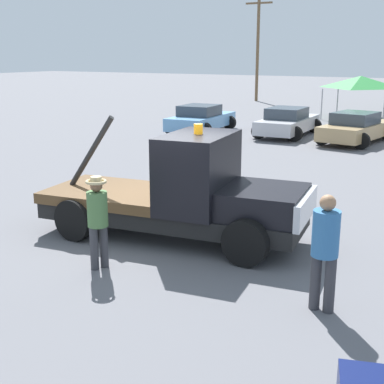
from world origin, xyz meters
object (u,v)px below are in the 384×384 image
parked_car_tan (356,128)px  parked_car_silver (288,122)px  parked_car_skyblue (201,119)px  utility_pole (258,43)px  tow_truck (186,196)px  canopy_tent_green (361,82)px  person_near_truck (325,245)px  person_at_hood (98,215)px

parked_car_tan → parked_car_silver: bearing=91.0°
parked_car_silver → parked_car_tan: size_ratio=0.98×
parked_car_skyblue → utility_pole: (-4.59, 17.80, 3.92)m
tow_truck → canopy_tent_green: size_ratio=1.62×
person_near_truck → utility_pole: size_ratio=0.21×
person_near_truck → utility_pole: 36.97m
person_near_truck → parked_car_tan: (-3.26, 16.18, -0.40)m
parked_car_silver → utility_pole: 19.39m
person_at_hood → parked_car_skyblue: person_at_hood is taller
person_at_hood → canopy_tent_green: size_ratio=0.48×
person_near_truck → parked_car_skyblue: person_near_truck is taller
parked_car_silver → utility_pole: bearing=26.0°
person_at_hood → parked_car_skyblue: 17.40m
person_near_truck → canopy_tent_green: (-5.22, 25.38, 1.09)m
person_at_hood → canopy_tent_green: canopy_tent_green is taller
parked_car_silver → parked_car_tan: 3.30m
tow_truck → parked_car_skyblue: 15.72m
person_near_truck → parked_car_skyblue: 18.98m
canopy_tent_green → parked_car_silver: bearing=-98.5°
tow_truck → person_at_hood: (-0.59, -2.12, 0.06)m
utility_pole → tow_truck: bearing=-69.5°
parked_car_skyblue → canopy_tent_green: 11.20m
tow_truck → person_at_hood: size_ratio=3.40×
parked_car_silver → canopy_tent_green: canopy_tent_green is taller
utility_pole → parked_car_tan: bearing=-55.3°
canopy_tent_green → parked_car_skyblue: bearing=-119.3°
person_near_truck → person_at_hood: size_ratio=1.06×
person_near_truck → person_at_hood: bearing=-82.4°
parked_car_tan → tow_truck: bearing=-171.6°
canopy_tent_green → utility_pole: utility_pole is taller
person_near_truck → utility_pole: (-15.25, 33.50, 3.52)m
parked_car_skyblue → utility_pole: size_ratio=0.53×
person_near_truck → parked_car_skyblue: bearing=-143.4°
parked_car_silver → utility_pole: utility_pole is taller
tow_truck → parked_car_tan: bearing=82.1°
person_near_truck → person_at_hood: 3.99m
person_at_hood → parked_car_tan: (0.72, 16.54, -0.36)m
person_at_hood → utility_pole: utility_pole is taller
parked_car_skyblue → person_at_hood: bearing=-161.2°
person_at_hood → canopy_tent_green: (-1.25, 25.74, 1.13)m
tow_truck → person_at_hood: bearing=-112.8°
parked_car_skyblue → parked_car_tan: size_ratio=0.97×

